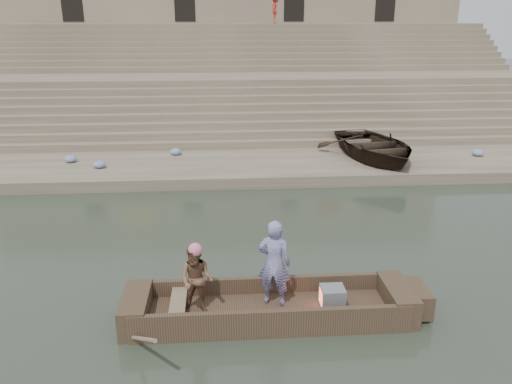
{
  "coord_description": "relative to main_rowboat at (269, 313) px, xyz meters",
  "views": [
    {
      "loc": [
        0.06,
        -10.21,
        5.58
      ],
      "look_at": [
        0.92,
        1.73,
        1.4
      ],
      "focal_mm": 35.26,
      "sensor_mm": 36.0,
      "label": 1
    }
  ],
  "objects": [
    {
      "name": "main_rowboat",
      "position": [
        0.0,
        0.0,
        0.0
      ],
      "size": [
        5.0,
        1.3,
        0.22
      ],
      "primitive_type": "cube",
      "color": "brown",
      "rests_on": "ground"
    },
    {
      "name": "ghat_steps",
      "position": [
        -0.92,
        18.96,
        1.69
      ],
      "size": [
        32.0,
        11.0,
        5.2
      ],
      "color": "gray",
      "rests_on": "ground"
    },
    {
      "name": "cloth_bundles",
      "position": [
        -1.3,
        10.18,
        0.42
      ],
      "size": [
        16.18,
        2.08,
        0.26
      ],
      "color": "#3F5999",
      "rests_on": "lower_landing"
    },
    {
      "name": "ground",
      "position": [
        -0.92,
        1.77,
        -0.11
      ],
      "size": [
        120.0,
        120.0,
        0.0
      ],
      "primitive_type": "plane",
      "color": "#2A3427",
      "rests_on": "ground"
    },
    {
      "name": "mid_landing",
      "position": [
        -0.92,
        17.27,
        1.29
      ],
      "size": [
        32.0,
        3.0,
        2.8
      ],
      "primitive_type": "cube",
      "color": "gray",
      "rests_on": "ground"
    },
    {
      "name": "upper_landing",
      "position": [
        -0.92,
        24.27,
        2.49
      ],
      "size": [
        32.0,
        3.0,
        5.2
      ],
      "primitive_type": "cube",
      "color": "gray",
      "rests_on": "ground"
    },
    {
      "name": "beached_rowboat",
      "position": [
        5.03,
        9.95,
        0.79
      ],
      "size": [
        4.26,
        5.37,
        1.0
      ],
      "primitive_type": "imported",
      "rotation": [
        0.0,
        0.0,
        0.18
      ],
      "color": "#2D2116",
      "rests_on": "lower_landing"
    },
    {
      "name": "building_wall",
      "position": [
        -0.92,
        28.27,
        5.49
      ],
      "size": [
        32.0,
        5.07,
        11.2
      ],
      "color": "gray",
      "rests_on": "ground"
    },
    {
      "name": "television",
      "position": [
        1.23,
        0.0,
        0.31
      ],
      "size": [
        0.46,
        0.42,
        0.4
      ],
      "color": "slate",
      "rests_on": "main_rowboat"
    },
    {
      "name": "lower_landing",
      "position": [
        -0.92,
        9.77,
        0.09
      ],
      "size": [
        32.0,
        4.0,
        0.4
      ],
      "primitive_type": "cube",
      "color": "gray",
      "rests_on": "ground"
    },
    {
      "name": "pedestrian",
      "position": [
        2.63,
        23.37,
        5.91
      ],
      "size": [
        0.73,
        1.13,
        1.64
      ],
      "primitive_type": "imported",
      "rotation": [
        0.0,
        0.0,
        1.45
      ],
      "color": "red",
      "rests_on": "upper_landing"
    },
    {
      "name": "standing_man",
      "position": [
        0.11,
        0.19,
        0.99
      ],
      "size": [
        0.74,
        0.58,
        1.77
      ],
      "primitive_type": "imported",
      "rotation": [
        0.0,
        0.0,
        2.86
      ],
      "color": "navy",
      "rests_on": "main_rowboat"
    },
    {
      "name": "rowing_man",
      "position": [
        -1.38,
        -0.01,
        0.8
      ],
      "size": [
        0.79,
        0.69,
        1.37
      ],
      "primitive_type": "imported",
      "rotation": [
        0.0,
        0.0,
        -0.3
      ],
      "color": "#21653C",
      "rests_on": "main_rowboat"
    },
    {
      "name": "rowboat_trim",
      "position": [
        0.21,
        -0.01,
        0.2
      ],
      "size": [
        6.04,
        2.63,
        2.04
      ],
      "color": "brown",
      "rests_on": "ground"
    }
  ]
}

